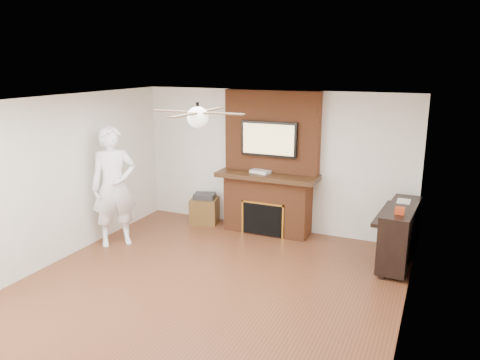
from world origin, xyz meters
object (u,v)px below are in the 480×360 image
at_px(person, 114,187).
at_px(fireplace, 269,177).
at_px(side_table, 205,209).
at_px(piano, 399,233).

bearing_deg(person, fireplace, -7.56).
height_order(fireplace, side_table, fireplace).
bearing_deg(person, side_table, 16.45).
relative_size(fireplace, side_table, 4.19).
bearing_deg(side_table, person, -132.75).
height_order(side_table, piano, piano).
distance_m(fireplace, piano, 2.40).
bearing_deg(person, piano, -31.40).
relative_size(person, side_table, 3.32).
xyz_separation_m(fireplace, side_table, (-1.26, -0.07, -0.73)).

